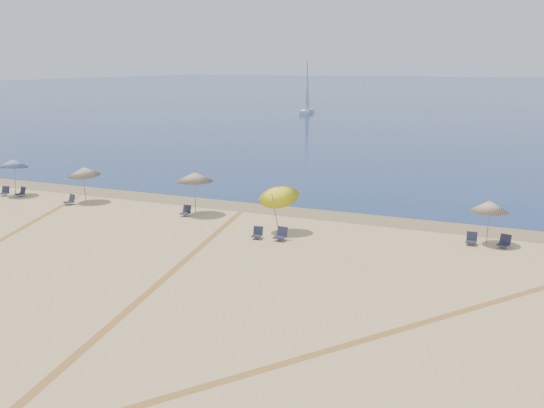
{
  "coord_description": "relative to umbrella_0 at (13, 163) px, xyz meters",
  "views": [
    {
      "loc": [
        13.61,
        -10.85,
        8.92
      ],
      "look_at": [
        0.0,
        20.0,
        1.3
      ],
      "focal_mm": 41.28,
      "sensor_mm": 36.0,
      "label": 1
    }
  ],
  "objects": [
    {
      "name": "ocean",
      "position": [
        19.71,
        204.32,
        -2.22
      ],
      "size": [
        500.0,
        500.0,
        0.0
      ],
      "primitive_type": "plane",
      "color": "#0C2151",
      "rests_on": "ground"
    },
    {
      "name": "wet_sand",
      "position": [
        19.71,
        3.32,
        -2.23
      ],
      "size": [
        500.0,
        500.0,
        0.0
      ],
      "primitive_type": "plane",
      "color": "olive",
      "rests_on": "ground"
    },
    {
      "name": "umbrella_0",
      "position": [
        0.0,
        0.0,
        0.0
      ],
      "size": [
        2.05,
        2.08,
        2.58
      ],
      "color": "gray",
      "rests_on": "ground"
    },
    {
      "name": "umbrella_1",
      "position": [
        5.84,
        0.31,
        -0.21
      ],
      "size": [
        2.1,
        2.14,
        2.39
      ],
      "color": "gray",
      "rests_on": "ground"
    },
    {
      "name": "umbrella_2",
      "position": [
        14.2,
        0.32,
        0.03
      ],
      "size": [
        2.24,
        2.24,
        2.61
      ],
      "color": "gray",
      "rests_on": "ground"
    },
    {
      "name": "umbrella_3",
      "position": [
        20.42,
        -1.47,
        -0.08
      ],
      "size": [
        2.19,
        2.23,
        2.83
      ],
      "color": "gray",
      "rests_on": "ground"
    },
    {
      "name": "umbrella_4",
      "position": [
        30.99,
        0.71,
        -0.3
      ],
      "size": [
        1.86,
        1.86,
        2.28
      ],
      "color": "gray",
      "rests_on": "ground"
    },
    {
      "name": "chair_0",
      "position": [
        -0.54,
        -0.42,
        -1.96
      ],
      "size": [
        0.67,
        0.73,
        0.62
      ],
      "rotation": [
        0.0,
        0.0,
        0.29
      ],
      "color": "black",
      "rests_on": "ground"
    },
    {
      "name": "chair_1",
      "position": [
        0.72,
        -0.17,
        -1.95
      ],
      "size": [
        0.68,
        0.75,
        0.65
      ],
      "rotation": [
        0.0,
        0.0,
        -0.26
      ],
      "color": "black",
      "rests_on": "ground"
    },
    {
      "name": "chair_2",
      "position": [
        5.52,
        -0.8,
        -1.95
      ],
      "size": [
        0.69,
        0.75,
        0.65
      ],
      "rotation": [
        0.0,
        0.0,
        -0.28
      ],
      "color": "black",
      "rests_on": "ground"
    },
    {
      "name": "chair_3",
      "position": [
        13.96,
        -0.39,
        -1.96
      ],
      "size": [
        0.54,
        0.63,
        0.63
      ],
      "rotation": [
        0.0,
        0.0,
        0.04
      ],
      "color": "black",
      "rests_on": "ground"
    },
    {
      "name": "chair_4",
      "position": [
        19.97,
        -3.14,
        -1.96
      ],
      "size": [
        0.6,
        0.67,
        0.61
      ],
      "rotation": [
        0.0,
        0.0,
        0.18
      ],
      "color": "black",
      "rests_on": "ground"
    },
    {
      "name": "chair_5",
      "position": [
        21.22,
        -2.97,
        -1.93
      ],
      "size": [
        0.61,
        0.7,
        0.68
      ],
      "rotation": [
        0.0,
        0.0,
        -0.07
      ],
      "color": "black",
      "rests_on": "ground"
    },
    {
      "name": "chair_6",
      "position": [
        30.3,
        0.17,
        -1.96
      ],
      "size": [
        0.54,
        0.62,
        0.62
      ],
      "rotation": [
        0.0,
        0.0,
        0.03
      ],
      "color": "black",
      "rests_on": "ground"
    },
    {
      "name": "chair_7",
      "position": [
        31.86,
        0.26,
        -1.95
      ],
      "size": [
        0.68,
        0.75,
        0.65
      ],
      "rotation": [
        0.0,
        0.0,
        -0.27
      ],
      "color": "black",
      "rests_on": "ground"
    },
    {
      "name": "sailboat_1",
      "position": [
        -6.88,
        75.3,
        0.57
      ],
      "size": [
        2.67,
        6.4,
        9.26
      ],
      "rotation": [
        0.0,
        0.0,
        0.18
      ],
      "color": "white",
      "rests_on": "ocean"
    },
    {
      "name": "tire_tracks",
      "position": [
        18.95,
        -11.26,
        -2.23
      ],
      "size": [
        57.83,
        39.86,
        0.0
      ],
      "color": "tan",
      "rests_on": "ground"
    }
  ]
}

